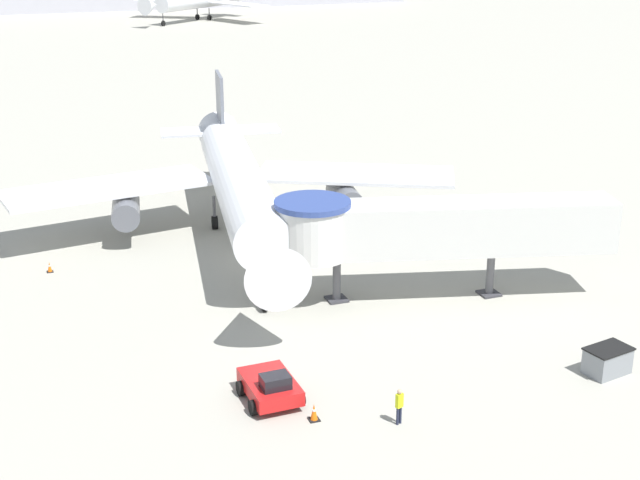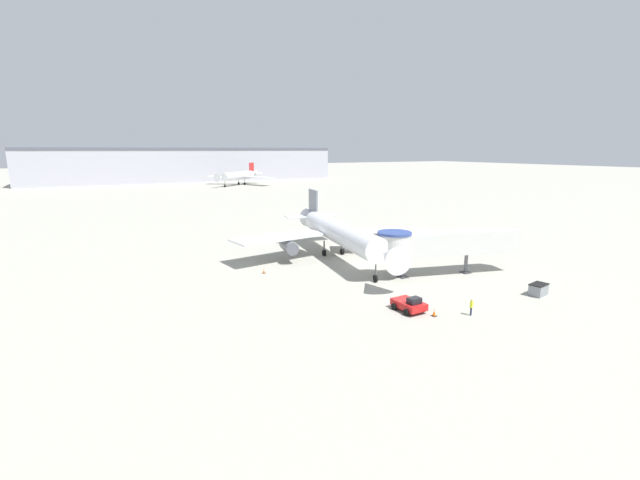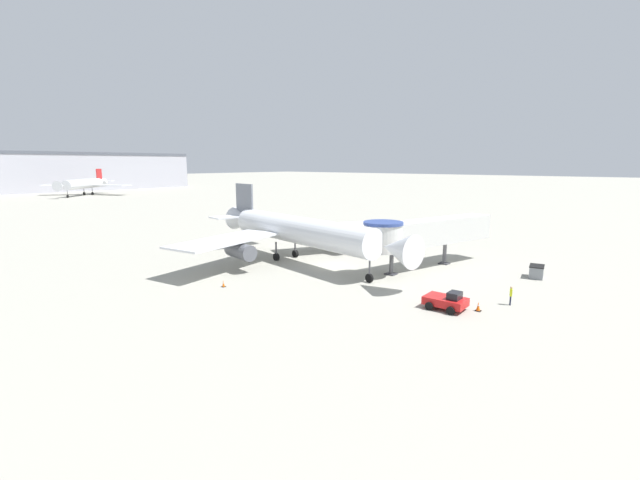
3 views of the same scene
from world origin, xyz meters
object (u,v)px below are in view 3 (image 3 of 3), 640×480
ground_crew_marshaller (511,294)px  pushback_tug_red (446,301)px  main_airplane (296,231)px  jet_bridge (422,233)px  traffic_cone_apron_front (478,307)px  service_container_gray (536,272)px  traffic_cone_port_wing (223,284)px  background_jet_red_tail (85,184)px

ground_crew_marshaller → pushback_tug_red: bearing=-60.0°
main_airplane → pushback_tug_red: bearing=-92.7°
jet_bridge → ground_crew_marshaller: size_ratio=11.28×
pushback_tug_red → traffic_cone_apron_front: (1.20, -2.17, -0.33)m
service_container_gray → traffic_cone_port_wing: size_ratio=3.72×
jet_bridge → pushback_tug_red: size_ratio=5.55×
pushback_tug_red → traffic_cone_apron_front: size_ratio=4.38×
jet_bridge → background_jet_red_tail: size_ratio=0.68×
service_container_gray → pushback_tug_red: bearing=168.7°
jet_bridge → service_container_gray: jet_bridge is taller
traffic_cone_port_wing → traffic_cone_apron_front: (8.96, -21.14, 0.06)m
ground_crew_marshaller → background_jet_red_tail: bearing=-120.3°
service_container_gray → background_jet_red_tail: (17.47, 156.74, 3.57)m
ground_crew_marshaller → background_jet_red_tail: 159.94m
pushback_tug_red → jet_bridge: bearing=34.1°
traffic_cone_port_wing → ground_crew_marshaller: 25.71m
pushback_tug_red → service_container_gray: 15.55m
pushback_tug_red → background_jet_red_tail: bearing=76.5°
traffic_cone_port_wing → background_jet_red_tail: size_ratio=0.02×
traffic_cone_port_wing → jet_bridge: bearing=-30.4°
pushback_tug_red → ground_crew_marshaller: (4.39, -3.67, 0.25)m
traffic_cone_port_wing → service_container_gray: bearing=-43.7°
ground_crew_marshaller → background_jet_red_tail: size_ratio=0.06×
main_airplane → ground_crew_marshaller: size_ratio=19.54×
traffic_cone_apron_front → ground_crew_marshaller: (3.19, -1.51, 0.57)m
traffic_cone_apron_front → background_jet_red_tail: (31.52, 155.87, 3.85)m
service_container_gray → ground_crew_marshaller: size_ratio=1.43×
main_airplane → background_jet_red_tail: (28.25, 132.75, 0.43)m
main_airplane → ground_crew_marshaller: 24.79m
jet_bridge → background_jet_red_tail: (21.64, 145.79, 0.12)m
traffic_cone_port_wing → ground_crew_marshaller: ground_crew_marshaller is taller
background_jet_red_tail → traffic_cone_port_wing: bearing=-57.0°
background_jet_red_tail → service_container_gray: bearing=-46.6°
jet_bridge → pushback_tug_red: bearing=-129.2°
main_airplane → traffic_cone_port_wing: size_ratio=50.66×
traffic_cone_port_wing → traffic_cone_apron_front: 22.96m
pushback_tug_red → traffic_cone_apron_front: 2.50m
main_airplane → ground_crew_marshaller: (-0.08, -24.63, -2.85)m
jet_bridge → ground_crew_marshaller: bearing=-104.8°
main_airplane → jet_bridge: bearing=-53.8°
pushback_tug_red → service_container_gray: size_ratio=1.42×
service_container_gray → traffic_cone_apron_front: 14.08m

